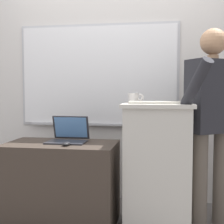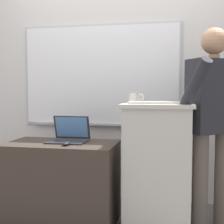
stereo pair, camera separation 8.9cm
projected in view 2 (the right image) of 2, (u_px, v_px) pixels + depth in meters
The scene contains 8 objects.
back_wall at pixel (116, 62), 3.31m from camera, with size 6.40×0.17×2.92m.
lectern_podium at pixel (157, 167), 2.54m from camera, with size 0.57×0.43×1.05m.
side_desk at pixel (62, 183), 2.71m from camera, with size 0.95×0.53×0.71m.
person_presenter at pixel (213, 114), 2.57m from camera, with size 0.58×0.71×1.66m.
laptop at pixel (69, 134), 2.75m from camera, with size 0.33×0.29×0.22m.
wireless_keyboard at pixel (155, 103), 2.46m from camera, with size 0.43×0.11×0.02m.
computer_mouse_by_laptop at pixel (66, 143), 2.54m from camera, with size 0.06×0.10×0.03m.
coffee_mug at pixel (134, 98), 2.68m from camera, with size 0.13×0.08×0.08m.
Camera 2 is at (0.61, -2.15, 1.15)m, focal length 50.00 mm.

